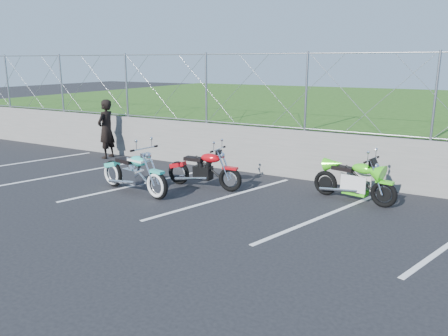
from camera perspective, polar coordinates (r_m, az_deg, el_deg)
The scene contains 9 objects.
ground at distance 9.26m, azimuth -2.94°, elevation -5.52°, with size 90.00×90.00×0.00m, color black.
retaining_wall at distance 12.09m, azimuth 5.86°, elevation 2.22°, with size 30.00×0.22×1.30m, color #62625E.
grass_field at distance 21.54m, azimuth 16.59°, elevation 6.80°, with size 30.00×20.00×1.30m, color #244B14.
chain_link_fence at distance 11.88m, azimuth 6.05°, elevation 10.05°, with size 28.00×0.03×2.00m.
parking_lines at distance 9.58m, azimuth 6.39°, elevation -4.90°, with size 18.29×4.31×0.01m.
cruiser_turquoise at distance 10.54m, azimuth -11.61°, elevation -0.79°, with size 2.28×0.72×1.14m.
naked_orange at distance 10.74m, azimuth -2.55°, elevation -0.36°, with size 2.05×0.70×1.02m.
sportbike_green at distance 10.14m, azimuth 16.73°, elevation -1.79°, with size 1.94×0.69×1.02m.
person_standing at distance 14.54m, azimuth -15.14°, elevation 4.94°, with size 0.69×0.45×1.88m, color black.
Camera 1 is at (4.67, -7.39, 3.06)m, focal length 35.00 mm.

